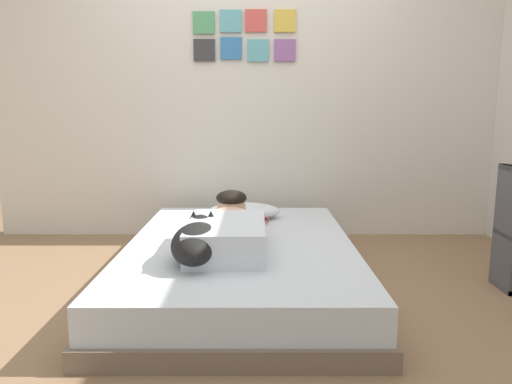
{
  "coord_description": "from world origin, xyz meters",
  "views": [
    {
      "loc": [
        0.1,
        -2.61,
        1.07
      ],
      "look_at": [
        0.11,
        0.49,
        0.53
      ],
      "focal_mm": 33.23,
      "sensor_mm": 36.0,
      "label": 1
    }
  ],
  "objects": [
    {
      "name": "ground_plane",
      "position": [
        0.0,
        0.0,
        0.0
      ],
      "size": [
        12.37,
        12.37,
        0.0
      ],
      "primitive_type": "plane",
      "color": "#8C6B4C"
    },
    {
      "name": "back_wall",
      "position": [
        0.0,
        1.43,
        1.25
      ],
      "size": [
        4.19,
        0.12,
        2.5
      ],
      "color": "silver",
      "rests_on": "ground"
    },
    {
      "name": "bed",
      "position": [
        0.01,
        0.18,
        0.14
      ],
      "size": [
        1.38,
        2.04,
        0.28
      ],
      "color": "#726051",
      "rests_on": "ground"
    },
    {
      "name": "pillow",
      "position": [
        0.01,
        0.8,
        0.34
      ],
      "size": [
        0.52,
        0.32,
        0.11
      ],
      "primitive_type": "ellipsoid",
      "color": "silver",
      "rests_on": "bed"
    },
    {
      "name": "person_lying",
      "position": [
        -0.06,
        0.08,
        0.39
      ],
      "size": [
        0.43,
        0.92,
        0.27
      ],
      "color": "silver",
      "rests_on": "bed"
    },
    {
      "name": "dog",
      "position": [
        -0.21,
        -0.18,
        0.38
      ],
      "size": [
        0.26,
        0.57,
        0.21
      ],
      "color": "black",
      "rests_on": "bed"
    },
    {
      "name": "coffee_cup",
      "position": [
        0.12,
        0.59,
        0.32
      ],
      "size": [
        0.12,
        0.09,
        0.07
      ],
      "color": "#D84C47",
      "rests_on": "bed"
    },
    {
      "name": "cell_phone",
      "position": [
        0.01,
        0.02,
        0.29
      ],
      "size": [
        0.07,
        0.14,
        0.01
      ],
      "primitive_type": "cube",
      "color": "black",
      "rests_on": "bed"
    }
  ]
}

